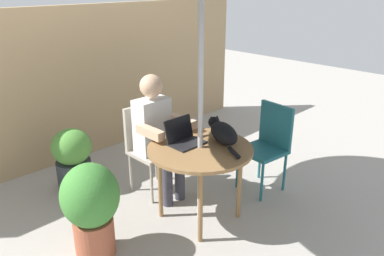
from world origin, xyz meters
TOP-DOWN VIEW (x-y plane):
  - ground_plane at (0.00, 0.00)m, footprint 14.00×14.00m
  - fence_back at (0.00, 1.97)m, footprint 5.13×0.08m
  - patio_table at (0.00, 0.00)m, footprint 0.92×0.92m
  - chair_occupied at (0.00, 0.74)m, footprint 0.40×0.40m
  - chair_empty at (0.89, -0.11)m, footprint 0.44×0.44m
  - person_seated at (0.00, 0.58)m, footprint 0.48×0.48m
  - laptop at (-0.04, 0.18)m, footprint 0.30×0.25m
  - cat at (0.24, -0.04)m, footprint 0.37×0.59m
  - potted_plant_near_fence at (-0.55, 1.28)m, footprint 0.40×0.40m
  - potted_plant_by_chair at (-0.96, 0.23)m, footprint 0.45×0.45m

SIDE VIEW (x-z plane):
  - ground_plane at x=0.00m, z-range 0.00..0.00m
  - potted_plant_near_fence at x=-0.55m, z-range 0.02..0.68m
  - potted_plant_by_chair at x=-0.96m, z-range 0.05..0.84m
  - chair_occupied at x=0.00m, z-range 0.08..0.98m
  - chair_empty at x=0.89m, z-range 0.08..0.98m
  - patio_table at x=0.00m, z-range 0.29..0.99m
  - person_seated at x=0.00m, z-range 0.08..1.31m
  - laptop at x=-0.04m, z-range 0.66..0.87m
  - cat at x=0.24m, z-range 0.70..0.87m
  - fence_back at x=0.00m, z-range 0.00..1.80m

